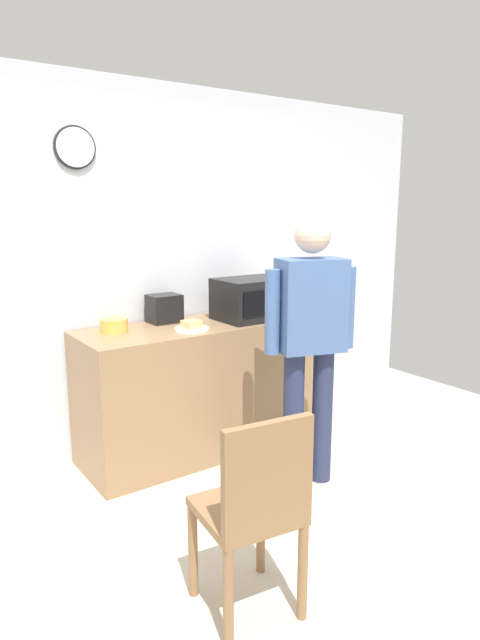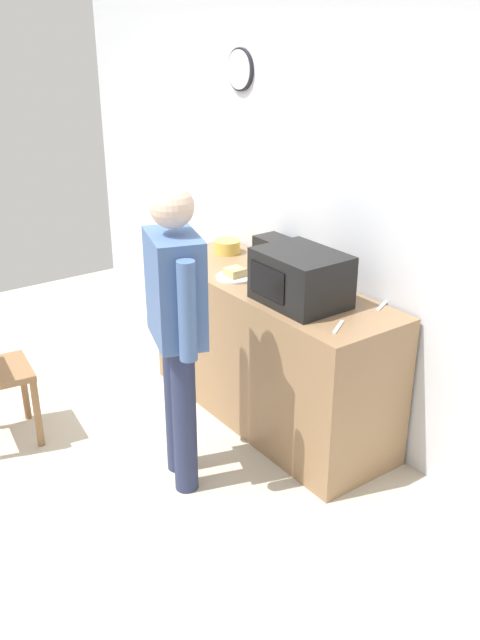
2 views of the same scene
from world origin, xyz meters
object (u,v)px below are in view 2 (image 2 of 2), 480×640
fork_utensil (382,305)px  spoon_utensil (338,327)px  microwave (301,278)px  person_standing (176,318)px  toaster (273,252)px  sandwich_plate (235,275)px  salad_bowl (227,247)px

fork_utensil → spoon_utensil: bearing=-80.0°
fork_utensil → spoon_utensil: (0.07, -0.41, 0.00)m
microwave → fork_utensil: microwave is taller
person_standing → microwave: bearing=82.2°
toaster → spoon_utensil: 1.02m
sandwich_plate → person_standing: 0.82m
sandwich_plate → person_standing: size_ratio=0.14×
sandwich_plate → fork_utensil: sandwich_plate is taller
spoon_utensil → person_standing: 0.85m
person_standing → spoon_utensil: bearing=55.0°
salad_bowl → person_standing: 1.29m
toaster → fork_utensil: size_ratio=1.29×
microwave → toaster: microwave is taller
salad_bowl → spoon_utensil: bearing=-10.1°
sandwich_plate → fork_utensil: (0.86, 0.41, -0.02)m
microwave → toaster: size_ratio=2.27×
sandwich_plate → spoon_utensil: size_ratio=1.38×
salad_bowl → spoon_utensil: salad_bowl is taller
sandwich_plate → salad_bowl: salad_bowl is taller
microwave → spoon_utensil: 0.41m
microwave → spoon_utensil: (0.38, -0.06, -0.15)m
salad_bowl → person_standing: size_ratio=0.11×
sandwich_plate → fork_utensil: 0.95m
toaster → fork_utensil: bearing=5.5°
fork_utensil → spoon_utensil: same height
sandwich_plate → spoon_utensil: sandwich_plate is taller
microwave → person_standing: size_ratio=0.29×
sandwich_plate → toaster: 0.34m
toaster → salad_bowl: bearing=-169.3°
microwave → spoon_utensil: bearing=-8.9°
sandwich_plate → salad_bowl: bearing=150.6°
person_standing → salad_bowl: bearing=133.5°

